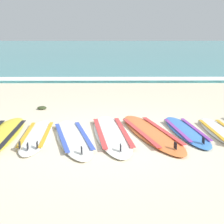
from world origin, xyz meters
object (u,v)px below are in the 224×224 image
object	(u,v)px
surfboard_3	(37,136)
surfboard_6	(151,132)
surfboard_2	(0,136)
surfboard_7	(186,131)
surfboard_4	(73,137)
surfboard_8	(222,132)
surfboard_5	(112,133)

from	to	relation	value
surfboard_3	surfboard_6	distance (m)	2.12
surfboard_2	surfboard_7	world-z (taller)	same
surfboard_4	surfboard_8	bearing A→B (deg)	5.69
surfboard_4	surfboard_3	bearing A→B (deg)	171.60
surfboard_7	surfboard_5	bearing A→B (deg)	-174.48
surfboard_3	surfboard_7	bearing A→B (deg)	5.34
surfboard_5	surfboard_6	size ratio (longest dim) A/B	1.00
surfboard_6	surfboard_8	size ratio (longest dim) A/B	1.29
surfboard_5	surfboard_6	distance (m)	0.74
surfboard_2	surfboard_6	size ratio (longest dim) A/B	0.96
surfboard_4	surfboard_7	world-z (taller)	same
surfboard_3	surfboard_4	world-z (taller)	same
surfboard_2	surfboard_7	xyz separation A→B (m)	(3.46, 0.27, 0.00)
surfboard_4	surfboard_8	world-z (taller)	same
surfboard_6	surfboard_7	bearing A→B (deg)	7.18
surfboard_6	surfboard_3	bearing A→B (deg)	-175.26
surfboard_8	surfboard_6	bearing A→B (deg)	-179.91
surfboard_7	surfboard_8	size ratio (longest dim) A/B	1.03
surfboard_4	surfboard_6	bearing A→B (deg)	10.83
surfboard_2	surfboard_5	xyz separation A→B (m)	(2.03, 0.13, -0.00)
surfboard_2	surfboard_7	bearing A→B (deg)	4.39
surfboard_3	surfboard_4	bearing A→B (deg)	-8.40
surfboard_5	surfboard_7	size ratio (longest dim) A/B	1.25
surfboard_5	surfboard_7	world-z (taller)	same
surfboard_2	surfboard_6	xyz separation A→B (m)	(2.77, 0.18, -0.00)
surfboard_4	surfboard_7	size ratio (longest dim) A/B	1.13
surfboard_2	surfboard_8	bearing A→B (deg)	2.52
surfboard_5	surfboard_8	size ratio (longest dim) A/B	1.29
surfboard_7	surfboard_2	bearing A→B (deg)	-175.61
surfboard_2	surfboard_6	distance (m)	2.78
surfboard_3	surfboard_5	size ratio (longest dim) A/B	0.79
surfboard_5	surfboard_6	xyz separation A→B (m)	(0.74, 0.05, 0.00)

